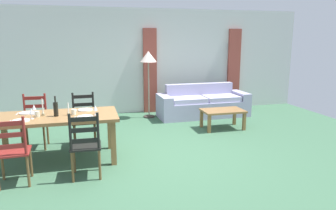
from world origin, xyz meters
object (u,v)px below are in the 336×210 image
(coffee_cup_secondary, at_px, (37,114))
(coffee_cup_primary, at_px, (74,112))
(dining_chair_near_left, at_px, (12,151))
(wine_glass_near_left, at_px, (31,112))
(wine_glass_near_right, at_px, (95,108))
(wine_glass_far_left, at_px, (34,108))
(couch, at_px, (202,104))
(dining_table, at_px, (56,121))
(standing_lamp, at_px, (148,61))
(wine_bottle, at_px, (56,109))
(coffee_table, at_px, (223,113))
(dining_chair_far_right, at_px, (84,119))
(dining_chair_far_left, at_px, (35,121))
(dining_chair_near_right, at_px, (85,145))

(coffee_cup_secondary, bearing_deg, coffee_cup_primary, 0.66)
(dining_chair_near_left, height_order, wine_glass_near_left, dining_chair_near_left)
(wine_glass_near_right, relative_size, coffee_cup_primary, 1.79)
(wine_glass_far_left, height_order, couch, wine_glass_far_left)
(dining_table, height_order, wine_glass_near_right, wine_glass_near_right)
(wine_glass_near_right, bearing_deg, wine_glass_near_left, -179.56)
(standing_lamp, bearing_deg, couch, -7.79)
(dining_chair_near_left, height_order, wine_glass_far_left, dining_chair_near_left)
(wine_glass_far_left, xyz_separation_m, standing_lamp, (2.28, 2.30, 0.55))
(wine_bottle, bearing_deg, wine_glass_near_left, -166.22)
(dining_chair_near_left, distance_m, coffee_table, 4.21)
(dining_table, distance_m, couch, 4.02)
(coffee_cup_primary, bearing_deg, dining_chair_far_right, 79.74)
(wine_glass_near_right, relative_size, standing_lamp, 0.10)
(dining_chair_near_left, relative_size, dining_chair_far_left, 1.00)
(coffee_cup_primary, bearing_deg, wine_glass_near_right, -17.69)
(wine_glass_far_left, height_order, standing_lamp, standing_lamp)
(wine_bottle, xyz_separation_m, coffee_cup_primary, (0.26, 0.03, -0.07))
(dining_chair_near_left, height_order, standing_lamp, standing_lamp)
(dining_table, relative_size, wine_glass_far_left, 11.80)
(dining_chair_far_left, relative_size, couch, 0.42)
(wine_glass_near_right, bearing_deg, coffee_cup_secondary, 173.40)
(wine_bottle, xyz_separation_m, wine_glass_near_left, (-0.34, -0.08, -0.01))
(wine_glass_near_left, xyz_separation_m, coffee_cup_primary, (0.60, 0.11, -0.07))
(dining_table, xyz_separation_m, couch, (3.30, 2.27, -0.37))
(dining_chair_far_left, distance_m, standing_lamp, 3.06)
(dining_table, relative_size, standing_lamp, 1.16)
(wine_glass_near_right, relative_size, couch, 0.07)
(dining_chair_far_right, relative_size, wine_glass_near_right, 5.96)
(dining_chair_near_left, bearing_deg, dining_chair_far_right, 58.84)
(wine_bottle, relative_size, coffee_table, 0.35)
(dining_chair_far_right, bearing_deg, couch, 28.04)
(wine_glass_near_right, bearing_deg, coffee_table, 23.65)
(dining_chair_near_right, height_order, wine_bottle, wine_bottle)
(wine_glass_near_left, bearing_deg, dining_chair_far_right, 49.85)
(wine_glass_near_right, xyz_separation_m, coffee_table, (2.71, 1.19, -0.51))
(wine_bottle, bearing_deg, coffee_cup_primary, 6.77)
(dining_chair_far_right, bearing_deg, dining_chair_far_left, 175.56)
(dining_chair_near_left, distance_m, wine_glass_near_right, 1.32)
(wine_glass_near_left, bearing_deg, coffee_cup_secondary, 59.52)
(dining_chair_near_left, bearing_deg, wine_bottle, 54.28)
(dining_table, relative_size, coffee_table, 2.11)
(coffee_cup_primary, xyz_separation_m, coffee_table, (3.04, 1.08, -0.44))
(dining_chair_far_left, xyz_separation_m, coffee_table, (3.76, 0.26, -0.12))
(dining_chair_near_right, relative_size, wine_bottle, 3.04)
(coffee_table, relative_size, standing_lamp, 0.55)
(dining_chair_near_right, bearing_deg, wine_glass_far_left, 130.23)
(dining_chair_far_left, distance_m, couch, 4.03)
(dining_chair_near_left, distance_m, wine_bottle, 0.95)
(dining_chair_far_right, height_order, wine_glass_far_left, dining_chair_far_right)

